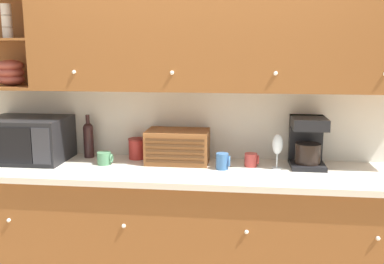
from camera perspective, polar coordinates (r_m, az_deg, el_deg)
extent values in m
cube|color=white|center=(3.11, 0.54, 3.30)|extent=(5.40, 0.06, 2.60)
cube|color=brown|center=(3.02, -0.21, -13.82)|extent=(3.00, 0.62, 0.90)
cube|color=silver|center=(2.84, -0.26, -5.32)|extent=(3.02, 0.65, 0.04)
sphere|color=white|center=(3.01, -23.25, -10.77)|extent=(0.03, 0.03, 0.03)
sphere|color=white|center=(2.72, -9.10, -12.27)|extent=(0.03, 0.03, 0.03)
sphere|color=white|center=(2.63, 7.28, -13.09)|extent=(0.03, 0.03, 0.03)
sphere|color=white|center=(2.75, 23.55, -12.88)|extent=(0.03, 0.03, 0.03)
cube|color=silver|center=(3.09, 0.46, 1.20)|extent=(3.00, 0.01, 0.50)
cube|color=brown|center=(2.86, 4.40, 12.52)|extent=(2.58, 0.34, 0.70)
cube|color=brown|center=(3.43, -21.96, 11.52)|extent=(0.42, 0.02, 0.70)
cube|color=brown|center=(3.30, -22.86, 5.57)|extent=(0.42, 0.34, 0.02)
cube|color=brown|center=(3.29, -23.29, 11.23)|extent=(0.42, 0.34, 0.02)
sphere|color=white|center=(2.90, -15.47, 7.71)|extent=(0.03, 0.03, 0.03)
sphere|color=white|center=(2.73, -2.69, 7.90)|extent=(0.03, 0.03, 0.03)
sphere|color=white|center=(2.70, 11.09, 7.68)|extent=(0.03, 0.03, 0.03)
ellipsoid|color=#9E473D|center=(3.30, -22.93, 6.45)|extent=(0.18, 0.18, 0.08)
ellipsoid|color=#9E473D|center=(3.29, -22.99, 7.30)|extent=(0.18, 0.18, 0.08)
ellipsoid|color=#9E473D|center=(3.29, -23.06, 8.16)|extent=(0.18, 0.18, 0.08)
cylinder|color=silver|center=(3.29, -23.35, 12.02)|extent=(0.07, 0.07, 0.08)
cylinder|color=silver|center=(3.29, -23.46, 13.39)|extent=(0.07, 0.07, 0.08)
cylinder|color=silver|center=(3.30, -23.57, 14.76)|extent=(0.07, 0.07, 0.08)
cube|color=black|center=(3.24, -21.04, -0.89)|extent=(0.55, 0.41, 0.30)
cube|color=black|center=(3.09, -23.81, -1.63)|extent=(0.39, 0.01, 0.24)
cube|color=#2D2D33|center=(2.97, -19.49, -1.81)|extent=(0.12, 0.01, 0.24)
cylinder|color=black|center=(3.20, -13.61, -1.38)|extent=(0.07, 0.07, 0.22)
sphere|color=black|center=(3.18, -13.69, 0.54)|extent=(0.07, 0.07, 0.07)
cylinder|color=black|center=(3.17, -13.74, 1.59)|extent=(0.03, 0.03, 0.07)
cylinder|color=#4C845B|center=(2.99, -11.64, -3.46)|extent=(0.09, 0.09, 0.09)
torus|color=#4C845B|center=(2.97, -10.68, -3.46)|extent=(0.01, 0.06, 0.06)
cylinder|color=#B22D28|center=(3.10, -7.37, -2.29)|extent=(0.12, 0.12, 0.14)
cylinder|color=maroon|center=(3.08, -7.40, -0.94)|extent=(0.12, 0.12, 0.01)
cube|color=brown|center=(2.97, -1.91, -1.92)|extent=(0.43, 0.27, 0.23)
cube|color=#4B2C16|center=(2.85, -2.31, -3.96)|extent=(0.39, 0.01, 0.02)
cube|color=#4B2C16|center=(2.84, -2.32, -3.25)|extent=(0.39, 0.01, 0.02)
cube|color=#4B2C16|center=(2.84, -2.32, -2.53)|extent=(0.39, 0.01, 0.02)
cube|color=#4B2C16|center=(2.83, -2.33, -1.81)|extent=(0.39, 0.01, 0.02)
cube|color=#4B2C16|center=(2.82, -2.33, -1.09)|extent=(0.39, 0.01, 0.02)
cylinder|color=#38669E|center=(2.82, 4.04, -3.91)|extent=(0.08, 0.08, 0.11)
torus|color=#38669E|center=(2.82, 5.00, -3.89)|extent=(0.01, 0.07, 0.07)
cylinder|color=#B73D38|center=(2.91, 7.85, -3.70)|extent=(0.09, 0.09, 0.09)
torus|color=#B73D38|center=(2.91, 8.81, -3.69)|extent=(0.01, 0.06, 0.06)
cylinder|color=silver|center=(2.90, 11.22, -4.73)|extent=(0.07, 0.07, 0.01)
cylinder|color=silver|center=(2.88, 11.26, -3.79)|extent=(0.01, 0.01, 0.09)
ellipsoid|color=silver|center=(2.86, 11.34, -1.62)|extent=(0.07, 0.07, 0.13)
cube|color=black|center=(2.98, 15.06, -4.20)|extent=(0.22, 0.27, 0.03)
cylinder|color=black|center=(2.94, 15.19, -2.76)|extent=(0.17, 0.17, 0.13)
cube|color=black|center=(3.05, 14.92, -0.91)|extent=(0.22, 0.06, 0.34)
cube|color=black|center=(2.92, 15.33, 1.18)|extent=(0.22, 0.27, 0.07)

